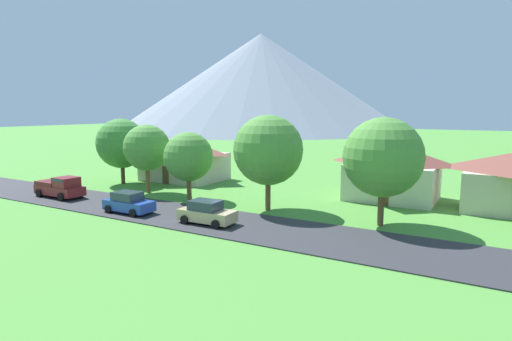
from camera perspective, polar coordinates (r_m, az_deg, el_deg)
The scene contains 12 objects.
road_strip at distance 28.70m, azimuth 5.19°, elevation -8.51°, with size 160.00×6.76×0.08m, color #2D2D33.
mountain_east_ridge at distance 173.58m, azimuth 0.66°, elevation 11.83°, with size 115.65×115.65×38.45m, color gray.
house_left_center at distance 41.01m, azimuth 18.05°, elevation -0.04°, with size 8.40×6.97×5.17m.
house_right_center at distance 50.66m, azimuth -9.67°, elevation 1.63°, with size 9.46×7.25×4.96m.
tree_left_of_center at distance 39.10m, azimuth -9.15°, elevation 1.85°, with size 4.54×4.54×6.30m.
tree_center at distance 34.37m, azimuth 1.66°, elevation 2.77°, with size 5.76×5.76×7.91m.
tree_right_of_center at distance 31.04m, azimuth 16.85°, elevation 1.71°, with size 5.67×5.67×7.80m.
tree_near_right at distance 49.45m, azimuth -17.78°, elevation 3.51°, with size 5.54×5.54×7.34m.
tree_far_right at distance 43.19m, azimuth -14.59°, elevation 3.01°, with size 4.60×4.60×6.88m.
parked_car_blue_west_end at distance 35.44m, azimuth -16.90°, elevation -4.22°, with size 4.22×2.12×1.68m.
parked_car_tan_mid_west at distance 30.96m, azimuth -6.70°, elevation -5.70°, with size 4.26×2.19×1.68m.
pickup_truck_maroon_west_side at distance 43.89m, azimuth -25.00°, elevation -2.03°, with size 5.25×2.42×1.99m.
Camera 1 is at (11.49, 5.05, 8.28)m, focal length 29.49 mm.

